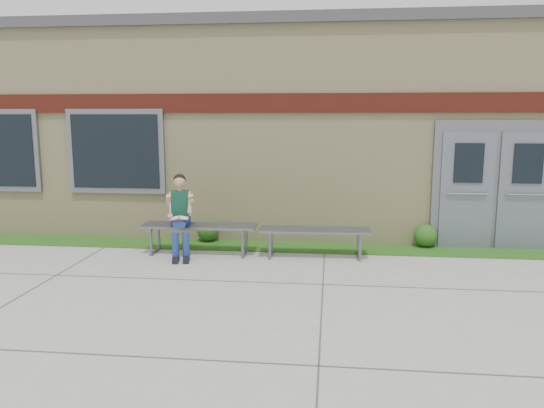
# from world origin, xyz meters

# --- Properties ---
(ground) EXTENTS (80.00, 80.00, 0.00)m
(ground) POSITION_xyz_m (0.00, 0.00, 0.00)
(ground) COLOR #9E9E99
(ground) RESTS_ON ground
(grass_strip) EXTENTS (16.00, 0.80, 0.02)m
(grass_strip) POSITION_xyz_m (0.00, 2.60, 0.01)
(grass_strip) COLOR #1D5115
(grass_strip) RESTS_ON ground
(school_building) EXTENTS (16.20, 6.22, 4.20)m
(school_building) POSITION_xyz_m (-0.00, 5.99, 2.10)
(school_building) COLOR beige
(school_building) RESTS_ON ground
(bench_left) EXTENTS (1.99, 0.59, 0.51)m
(bench_left) POSITION_xyz_m (-1.17, 2.00, 0.40)
(bench_left) COLOR slate
(bench_left) RESTS_ON ground
(bench_right) EXTENTS (1.88, 0.57, 0.49)m
(bench_right) POSITION_xyz_m (0.83, 2.00, 0.37)
(bench_right) COLOR slate
(bench_right) RESTS_ON ground
(girl) EXTENTS (0.52, 0.83, 1.40)m
(girl) POSITION_xyz_m (-1.44, 1.80, 0.75)
(girl) COLOR navy
(girl) RESTS_ON ground
(shrub_mid) EXTENTS (0.40, 0.40, 0.40)m
(shrub_mid) POSITION_xyz_m (-1.22, 2.85, 0.22)
(shrub_mid) COLOR #1D5115
(shrub_mid) RESTS_ON grass_strip
(shrub_east) EXTENTS (0.41, 0.41, 0.41)m
(shrub_east) POSITION_xyz_m (2.81, 2.85, 0.23)
(shrub_east) COLOR #1D5115
(shrub_east) RESTS_ON grass_strip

